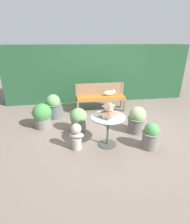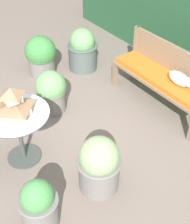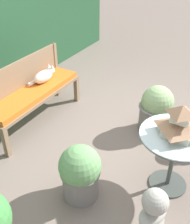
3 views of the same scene
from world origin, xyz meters
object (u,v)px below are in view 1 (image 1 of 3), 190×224
cat (109,93)px  potted_plant_table_far (42,116)px  potted_plant_bench_right (78,120)px  potted_plant_path_edge (151,136)px  pagoda_birdhouse (108,110)px  potted_plant_table_near (137,120)px  garden_bench (101,98)px  garden_bust (76,136)px  patio_table (108,123)px  potted_plant_patio_mid (54,106)px

cat → potted_plant_table_far: cat is taller
potted_plant_bench_right → potted_plant_path_edge: size_ratio=1.06×
potted_plant_path_edge → pagoda_birdhouse: bearing=164.3°
pagoda_birdhouse → potted_plant_table_far: 1.85m
potted_plant_bench_right → potted_plant_table_near: bearing=-10.4°
pagoda_birdhouse → potted_plant_table_near: 1.06m
garden_bench → garden_bust: (-0.87, -1.99, -0.11)m
pagoda_birdhouse → garden_bust: bearing=-175.5°
potted_plant_table_near → potted_plant_table_far: bearing=165.5°
potted_plant_table_far → patio_table: bearing=-35.8°
potted_plant_patio_mid → potted_plant_table_far: 0.66m
cat → potted_plant_path_edge: (0.37, -2.20, -0.29)m
patio_table → potted_plant_table_far: size_ratio=1.10×
potted_plant_path_edge → patio_table: bearing=164.3°
potted_plant_bench_right → patio_table: bearing=-51.6°
potted_plant_patio_mid → potted_plant_path_edge: (2.06, -1.90, -0.05)m
patio_table → pagoda_birdhouse: pagoda_birdhouse is taller
garden_bust → patio_table: bearing=20.1°
potted_plant_bench_right → potted_plant_path_edge: 1.70m
cat → patio_table: (-0.48, -1.97, -0.05)m
potted_plant_table_near → garden_bench: bearing=112.3°
cat → potted_plant_path_edge: 2.25m
potted_plant_table_near → potted_plant_bench_right: bearing=169.6°
potted_plant_table_far → potted_plant_patio_mid: bearing=68.9°
patio_table → potted_plant_table_near: 0.96m
pagoda_birdhouse → potted_plant_path_edge: bearing=-15.7°
pagoda_birdhouse → potted_plant_patio_mid: (-1.21, 1.66, -0.47)m
garden_bench → potted_plant_patio_mid: (-1.42, -0.28, -0.08)m
pagoda_birdhouse → potted_plant_table_near: (0.82, 0.46, -0.48)m
potted_plant_patio_mid → potted_plant_table_near: (2.03, -1.20, -0.01)m
patio_table → garden_bench: bearing=83.7°
garden_bench → garden_bust: 2.18m
garden_bench → cat: 0.31m
potted_plant_table_far → pagoda_birdhouse: bearing=-35.8°
potted_plant_patio_mid → potted_plant_table_far: (-0.24, -0.61, -0.01)m
garden_bench → potted_plant_path_edge: potted_plant_path_edge is taller
cat → potted_plant_path_edge: bearing=-76.7°
cat → potted_plant_path_edge: cat is taller
pagoda_birdhouse → potted_plant_table_far: size_ratio=0.54×
cat → potted_plant_table_near: size_ratio=0.66×
garden_bench → potted_plant_bench_right: 1.46m
garden_bench → potted_plant_table_near: potted_plant_table_near is taller
pagoda_birdhouse → garden_bust: pagoda_birdhouse is taller
pagoda_birdhouse → potted_plant_patio_mid: size_ratio=0.51×
cat → potted_plant_patio_mid: size_ratio=0.63×
potted_plant_path_edge → potted_plant_bench_right: bearing=146.1°
garden_bench → patio_table: 1.95m
potted_plant_patio_mid → potted_plant_table_far: bearing=-111.1°
pagoda_birdhouse → potted_plant_table_near: pagoda_birdhouse is taller
patio_table → potted_plant_table_near: (0.82, 0.46, -0.20)m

